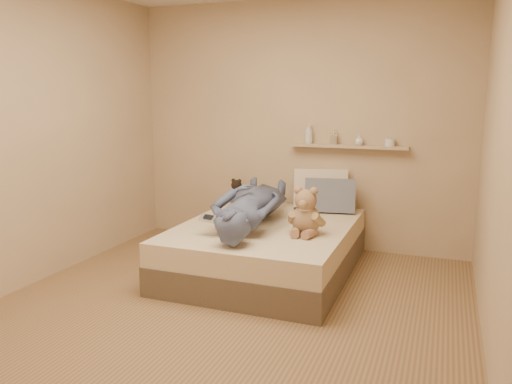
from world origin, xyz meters
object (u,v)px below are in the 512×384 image
at_px(game_console, 209,218).
at_px(dark_plush, 237,192).
at_px(person, 250,204).
at_px(bed, 267,248).
at_px(pillow_grey, 330,196).
at_px(teddy_bear, 306,215).
at_px(wall_shelf, 348,146).
at_px(pillow_cream, 321,189).

xyz_separation_m(game_console, dark_plush, (-0.31, 1.32, -0.04)).
relative_size(game_console, person, 0.11).
bearing_deg(bed, dark_plush, 129.11).
xyz_separation_m(game_console, pillow_grey, (0.75, 1.23, 0.02)).
height_order(bed, game_console, game_console).
distance_m(pillow_grey, person, 0.95).
bearing_deg(dark_plush, teddy_bear, -43.14).
relative_size(bed, dark_plush, 7.07).
bearing_deg(wall_shelf, teddy_bear, -96.57).
bearing_deg(dark_plush, person, -59.86).
xyz_separation_m(bed, game_console, (-0.32, -0.54, 0.38)).
distance_m(game_console, pillow_grey, 1.44).
distance_m(bed, game_console, 0.74).
height_order(teddy_bear, wall_shelf, wall_shelf).
relative_size(dark_plush, pillow_grey, 0.54).
height_order(game_console, wall_shelf, wall_shelf).
xyz_separation_m(game_console, pillow_cream, (0.62, 1.37, 0.05)).
bearing_deg(wall_shelf, dark_plush, -173.49).
xyz_separation_m(bed, person, (-0.14, -0.07, 0.42)).
bearing_deg(game_console, wall_shelf, 59.05).
bearing_deg(bed, wall_shelf, 58.82).
relative_size(teddy_bear, person, 0.26).
xyz_separation_m(bed, pillow_cream, (0.30, 0.83, 0.43)).
bearing_deg(bed, game_console, -120.57).
height_order(dark_plush, person, person).
height_order(pillow_cream, person, pillow_cream).
distance_m(dark_plush, pillow_grey, 1.06).
relative_size(pillow_cream, wall_shelf, 0.46).
distance_m(teddy_bear, dark_plush, 1.44).
bearing_deg(pillow_grey, person, -126.67).
distance_m(teddy_bear, pillow_cream, 1.05).
height_order(bed, pillow_cream, pillow_cream).
bearing_deg(person, pillow_cream, -124.79).
distance_m(dark_plush, wall_shelf, 1.30).
relative_size(pillow_cream, person, 0.34).
bearing_deg(teddy_bear, person, 166.10).
distance_m(teddy_bear, wall_shelf, 1.22).
xyz_separation_m(pillow_cream, person, (-0.43, -0.90, -0.01)).
relative_size(bed, game_console, 10.42).
relative_size(dark_plush, person, 0.17).
distance_m(game_console, teddy_bear, 0.81).
height_order(teddy_bear, person, teddy_bear).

